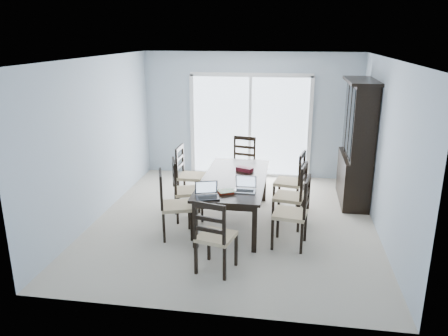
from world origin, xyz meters
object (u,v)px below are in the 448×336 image
Objects in this scene: chair_left_mid at (182,183)px; chair_right_near at (298,205)px; chair_end_far at (243,158)px; chair_right_far at (295,175)px; cell_phone at (216,199)px; chair_right_mid at (296,189)px; hot_tub at (223,138)px; laptop_silver at (245,188)px; dining_table at (234,182)px; chair_left_near at (169,197)px; game_box at (245,169)px; chair_left_far at (186,168)px; chair_end_near at (213,229)px; laptop_dark at (207,195)px; china_hutch at (357,144)px.

chair_right_near is (1.86, -0.71, 0.02)m from chair_left_mid.
chair_end_far is (0.81, 1.59, 0.02)m from chair_left_mid.
chair_left_mid is 1.94m from chair_right_far.
cell_phone is at bearing 158.60° from chair_right_far.
cell_phone is at bearing 141.91° from chair_right_mid.
hot_tub is (-1.76, 4.38, -0.11)m from chair_right_near.
chair_end_far is at bearing 97.80° from laptop_silver.
chair_end_far is 3.88× the size of laptop_silver.
chair_right_far is at bearing 35.10° from dining_table.
dining_table is 1.85× the size of chair_left_near.
chair_right_mid reaches higher than dining_table.
chair_left_far is at bearing 160.69° from game_box.
chair_end_far reaches higher than chair_right_far.
chair_end_near is 0.75m from laptop_dark.
chair_left_mid is at bearing -156.10° from china_hutch.
laptop_dark is at bearing -143.99° from laptop_silver.
china_hutch reaches higher than chair_left_far.
chair_left_near is 1.96m from chair_right_mid.
chair_left_mid is at bearing 122.61° from chair_right_far.
cell_phone is (0.74, -0.97, 0.13)m from chair_left_mid.
china_hutch is at bearing 105.68° from chair_left_near.
cell_phone is 0.39× the size of game_box.
laptop_silver is (-0.72, -1.28, 0.17)m from chair_right_far.
cell_phone is (-0.08, 0.66, 0.14)m from chair_end_near.
chair_right_mid is 0.49× the size of hot_tub.
chair_left_mid is 0.99× the size of chair_right_far.
chair_left_far reaches higher than chair_right_mid.
chair_left_near is 1.45m from chair_left_far.
laptop_dark is (-0.25, -0.96, 0.13)m from dining_table.
chair_left_far is at bearing 124.81° from chair_end_near.
chair_end_near is 1.10m from laptop_silver.
chair_right_near reaches higher than chair_right_far.
chair_right_mid is at bearing 10.87° from chair_right_near.
chair_left_mid reaches higher than hot_tub.
chair_right_far reaches higher than chair_left_near.
chair_left_mid is at bearing -91.56° from hot_tub.
chair_end_near is 0.68m from cell_phone.
laptop_dark is at bearing -105.85° from game_box.
hot_tub is at bearing 41.47° from chair_right_far.
china_hutch reaches higher than hot_tub.
hot_tub is at bearing 106.18° from cell_phone.
chair_left_far is at bearing 53.38° from chair_end_far.
chair_right_mid is (1.83, -0.01, 0.01)m from chair_left_mid.
china_hutch is 1.29m from chair_right_far.
laptop_silver is (-0.77, 0.13, 0.16)m from chair_right_near.
china_hutch is 1.82× the size of chair_right_near.
chair_right_near is at bearing 70.58° from chair_left_near.
chair_right_far is 1.34m from chair_end_far.
chair_right_near reaches higher than hot_tub.
laptop_silver is (0.28, 1.05, 0.19)m from chair_end_near.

